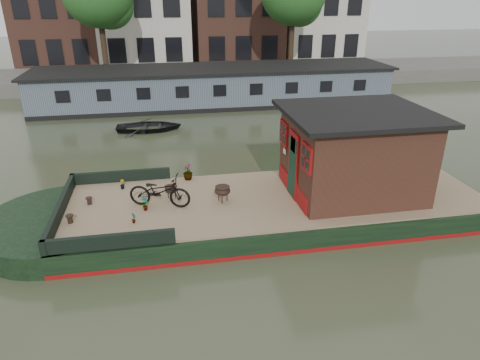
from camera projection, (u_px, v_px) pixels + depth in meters
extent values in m
plane|color=#2B3321|center=(277.00, 216.00, 12.57)|extent=(120.00, 120.00, 0.00)
cube|color=black|center=(277.00, 207.00, 12.45)|extent=(12.00, 4.00, 0.60)
cylinder|color=black|center=(61.00, 226.00, 11.46)|extent=(4.00, 4.00, 0.60)
cube|color=maroon|center=(277.00, 215.00, 12.55)|extent=(12.02, 4.02, 0.10)
cube|color=#826850|center=(278.00, 197.00, 12.32)|extent=(11.80, 3.80, 0.05)
cube|color=black|center=(60.00, 208.00, 11.26)|extent=(0.12, 4.00, 0.35)
cube|color=black|center=(121.00, 176.00, 13.22)|extent=(3.00, 0.12, 0.35)
cube|color=black|center=(109.00, 242.00, 9.76)|extent=(3.00, 0.12, 0.35)
cube|color=black|center=(354.00, 154.00, 12.21)|extent=(3.50, 3.00, 2.30)
cube|color=black|center=(358.00, 113.00, 11.72)|extent=(4.00, 3.50, 0.12)
cube|color=maroon|center=(293.00, 165.00, 11.99)|extent=(0.06, 0.80, 1.90)
cube|color=black|center=(292.00, 167.00, 12.01)|extent=(0.04, 0.64, 1.70)
cube|color=maroon|center=(307.00, 158.00, 10.81)|extent=(0.06, 0.72, 0.72)
cube|color=maroon|center=(284.00, 133.00, 12.69)|extent=(0.06, 0.72, 0.72)
imported|color=black|center=(160.00, 191.00, 11.59)|extent=(1.80, 1.09, 0.90)
imported|color=#973F2B|center=(145.00, 203.00, 11.44)|extent=(0.26, 0.26, 0.42)
imported|color=#905C28|center=(122.00, 184.00, 12.74)|extent=(0.18, 0.19, 0.28)
imported|color=#9B5C2A|center=(188.00, 172.00, 13.33)|extent=(0.36, 0.36, 0.52)
imported|color=#A53630|center=(133.00, 218.00, 10.85)|extent=(0.13, 0.17, 0.29)
cylinder|color=black|center=(89.00, 201.00, 11.82)|extent=(0.18, 0.18, 0.21)
cylinder|color=black|center=(70.00, 219.00, 10.86)|extent=(0.19, 0.19, 0.22)
imported|color=black|center=(149.00, 124.00, 20.25)|extent=(3.13, 2.29, 0.63)
cube|color=#525E6D|center=(215.00, 87.00, 24.76)|extent=(20.00, 4.00, 2.00)
cube|color=black|center=(215.00, 68.00, 24.33)|extent=(20.40, 4.40, 0.12)
cube|color=black|center=(215.00, 102.00, 25.11)|extent=(20.00, 4.05, 0.24)
cube|color=#47443F|center=(204.00, 76.00, 30.83)|extent=(60.00, 6.00, 0.90)
cylinder|color=#332316|center=(104.00, 45.00, 27.41)|extent=(0.36, 0.36, 4.00)
sphere|color=#244C19|center=(109.00, 5.00, 26.81)|extent=(3.00, 3.00, 3.00)
cylinder|color=#332316|center=(291.00, 41.00, 29.48)|extent=(0.36, 0.36, 4.00)
sphere|color=#244C19|center=(300.00, 4.00, 28.88)|extent=(3.00, 3.00, 3.00)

